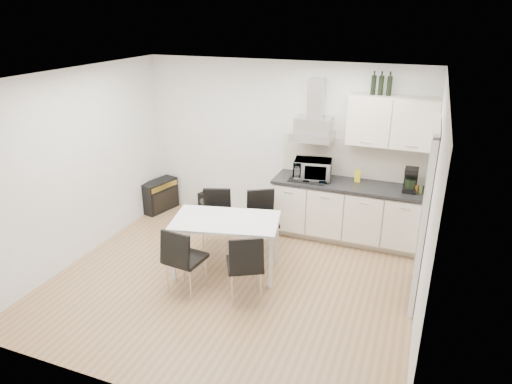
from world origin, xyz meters
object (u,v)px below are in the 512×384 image
kitchenette (352,188)px  dining_table (226,225)px  chair_far_left (216,221)px  chair_near_right (245,265)px  guitar_amp (160,195)px  chair_far_right (263,222)px  floor_speaker (205,202)px  chair_near_left (186,259)px

kitchenette → dining_table: kitchenette is taller
kitchenette → chair_far_left: 2.05m
kitchenette → chair_near_right: kitchenette is taller
guitar_amp → dining_table: bearing=-21.6°
guitar_amp → chair_near_right: bearing=-23.9°
chair_far_right → guitar_amp: 2.30m
chair_far_right → floor_speaker: chair_far_right is taller
chair_near_left → floor_speaker: size_ratio=2.69×
chair_far_right → chair_near_right: same height
kitchenette → chair_near_left: bearing=-127.8°
floor_speaker → chair_near_left: bearing=-53.1°
dining_table → guitar_amp: (-1.92, 1.40, -0.40)m
chair_near_left → floor_speaker: bearing=117.7°
guitar_amp → floor_speaker: size_ratio=2.13×
chair_near_left → guitar_amp: chair_near_left is taller
dining_table → chair_far_left: (-0.38, 0.49, -0.23)m
chair_far_left → chair_near_right: bearing=112.3°
kitchenette → dining_table: 2.03m
chair_far_left → chair_far_right: size_ratio=1.00×
chair_far_left → guitar_amp: bearing=-49.3°
chair_near_right → guitar_amp: bearing=112.9°
chair_near_right → guitar_amp: chair_near_right is taller
dining_table → chair_near_left: size_ratio=1.71×
floor_speaker → kitchenette: bearing=11.7°
kitchenette → chair_near_left: kitchenette is taller
chair_far_right → guitar_amp: (-2.18, 0.71, -0.17)m
chair_far_right → chair_near_left: bearing=37.6°
kitchenette → chair_far_right: 1.41m
chair_far_right → chair_near_left: size_ratio=1.00×
chair_near_left → floor_speaker: (-0.89, 2.27, -0.28)m
chair_near_right → chair_far_right: bearing=71.1°
chair_far_left → guitar_amp: chair_far_left is taller
dining_table → floor_speaker: 2.08m
chair_near_left → chair_near_right: size_ratio=1.00×
chair_near_right → floor_speaker: chair_near_right is taller
chair_far_right → dining_table: bearing=38.8°
chair_far_right → guitar_amp: chair_far_right is taller
dining_table → chair_near_right: (0.46, -0.49, -0.23)m
chair_far_left → floor_speaker: chair_far_left is taller
kitchenette → guitar_amp: (-3.28, -0.08, -0.56)m
dining_table → chair_far_left: size_ratio=1.71×
dining_table → chair_far_right: bearing=56.8°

